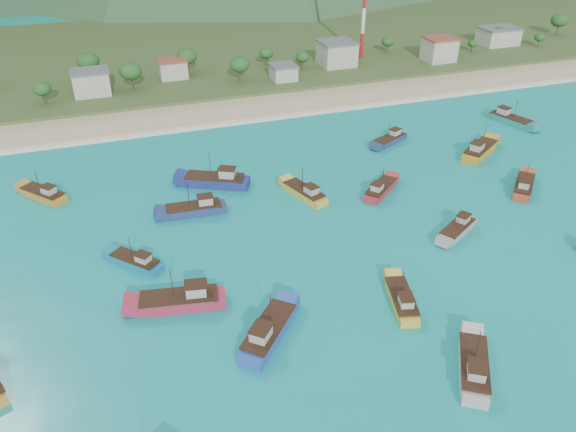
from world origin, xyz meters
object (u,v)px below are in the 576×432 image
object	(u,v)px
boat_7	(524,187)
boat_28	(268,333)
boat_4	(216,181)
boat_27	(402,301)
boat_6	(474,368)
boat_0	(390,140)
boat_2	(195,210)
boat_3	(305,193)
boat_14	(44,195)
boat_22	(458,230)
boat_23	(136,262)
boat_8	(181,301)
boat_18	(510,120)
boat_9	(480,151)
boat_25	(380,190)

from	to	relation	value
boat_7	boat_28	world-z (taller)	boat_28
boat_4	boat_27	xyz separation A→B (m)	(17.74, -45.22, -0.33)
boat_6	boat_27	size ratio (longest dim) A/B	1.08
boat_0	boat_2	xyz separation A→B (m)	(-49.70, -16.91, 0.16)
boat_3	boat_14	bearing A→B (deg)	142.86
boat_4	boat_7	distance (m)	62.07
boat_22	boat_23	world-z (taller)	boat_22
boat_8	boat_14	size ratio (longest dim) A/B	1.33
boat_18	boat_9	bearing A→B (deg)	17.57
boat_7	boat_25	world-z (taller)	boat_7
boat_3	boat_27	distance (m)	35.07
boat_4	boat_6	world-z (taller)	boat_4
boat_3	boat_28	world-z (taller)	boat_28
boat_2	boat_6	distance (m)	56.84
boat_4	boat_27	size ratio (longest dim) A/B	1.29
boat_7	boat_18	bearing A→B (deg)	101.12
boat_25	boat_2	bearing A→B (deg)	-136.47
boat_0	boat_6	size ratio (longest dim) A/B	0.89
boat_25	boat_9	bearing A→B (deg)	66.80
boat_27	boat_28	world-z (taller)	boat_28
boat_6	boat_8	distance (m)	41.45
boat_9	boat_22	distance (m)	34.86
boat_2	boat_22	distance (m)	47.97
boat_8	boat_27	world-z (taller)	boat_8
boat_2	boat_14	xyz separation A→B (m)	(-26.97, 15.44, -0.10)
boat_0	boat_28	world-z (taller)	boat_28
boat_4	boat_14	size ratio (longest dim) A/B	1.36
boat_14	boat_18	size ratio (longest dim) A/B	0.81
boat_22	boat_14	bearing A→B (deg)	31.53
boat_23	boat_4	bearing A→B (deg)	8.15
boat_9	boat_18	world-z (taller)	boat_9
boat_18	boat_27	bearing A→B (deg)	23.32
boat_14	boat_28	bearing A→B (deg)	-100.23
boat_14	boat_18	distance (m)	111.27
boat_9	boat_27	distance (m)	58.12
boat_23	boat_28	size ratio (longest dim) A/B	0.77
boat_4	boat_25	distance (m)	33.21
boat_4	boat_28	size ratio (longest dim) A/B	1.18
boat_3	boat_4	distance (m)	18.56
boat_4	boat_18	distance (m)	78.51
boat_6	boat_18	world-z (taller)	boat_18
boat_18	boat_28	size ratio (longest dim) A/B	1.07
boat_22	boat_7	bearing A→B (deg)	-97.48
boat_0	boat_4	distance (m)	44.13
boat_0	boat_22	distance (m)	39.13
boat_28	boat_23	bearing A→B (deg)	165.63
boat_14	boat_7	bearing A→B (deg)	-57.72
boat_2	boat_22	size ratio (longest dim) A/B	1.19
boat_8	boat_9	size ratio (longest dim) A/B	1.07
boat_14	boat_22	world-z (taller)	boat_14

